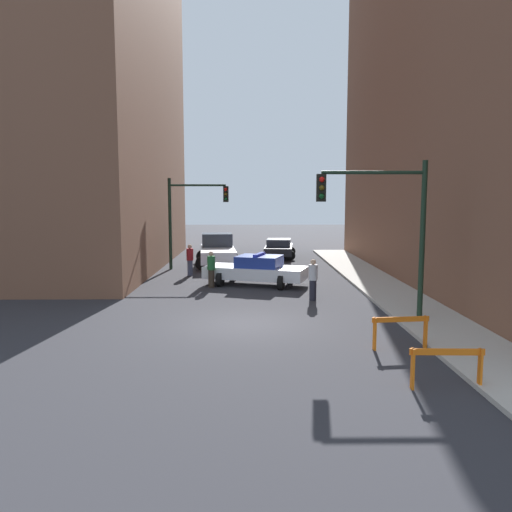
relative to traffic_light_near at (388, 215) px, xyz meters
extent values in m
plane|color=#2D2D33|center=(-4.73, -0.52, -3.53)|extent=(120.00, 120.00, 0.00)
cube|color=#B2ADA3|center=(1.47, -0.52, -3.47)|extent=(2.40, 44.00, 0.12)
cube|color=brown|center=(-16.73, 13.48, 7.72)|extent=(14.00, 20.00, 22.51)
cylinder|color=black|center=(1.17, 0.01, -0.81)|extent=(0.18, 0.18, 5.20)
cylinder|color=black|center=(-0.53, 0.01, 1.39)|extent=(3.40, 0.12, 0.12)
cube|color=black|center=(-2.23, 0.01, 0.89)|extent=(0.30, 0.22, 0.90)
sphere|color=red|center=(-2.23, -0.14, 1.16)|extent=(0.18, 0.18, 0.18)
sphere|color=#4C3D0C|center=(-2.23, -0.14, 0.89)|extent=(0.18, 0.18, 0.18)
sphere|color=#0C4219|center=(-2.23, -0.14, 0.62)|extent=(0.18, 0.18, 0.18)
cylinder|color=black|center=(-9.13, 12.07, -0.93)|extent=(0.18, 0.18, 5.20)
cylinder|color=black|center=(-7.53, 12.07, 1.27)|extent=(3.20, 0.12, 0.12)
cube|color=black|center=(-5.93, 12.07, 0.77)|extent=(0.30, 0.22, 0.90)
sphere|color=red|center=(-5.93, 11.93, 1.04)|extent=(0.18, 0.18, 0.18)
sphere|color=#4C3D0C|center=(-5.93, 11.93, 0.77)|extent=(0.18, 0.18, 0.18)
sphere|color=#0C4219|center=(-5.93, 11.93, 0.50)|extent=(0.18, 0.18, 0.18)
cube|color=white|center=(-4.31, 6.73, -2.93)|extent=(5.04, 3.20, 0.55)
cube|color=navy|center=(-4.13, 6.67, -2.39)|extent=(2.38, 2.16, 0.52)
cylinder|color=black|center=(-5.96, 6.37, -3.20)|extent=(0.41, 0.70, 0.66)
cylinder|color=black|center=(-5.44, 7.99, -3.20)|extent=(0.41, 0.70, 0.66)
cylinder|color=black|center=(-3.19, 5.47, -3.20)|extent=(0.41, 0.70, 0.66)
cylinder|color=black|center=(-2.66, 7.09, -3.20)|extent=(0.41, 0.70, 0.66)
cube|color=#2633BF|center=(-4.13, 6.67, -2.07)|extent=(0.62, 1.38, 0.12)
cube|color=silver|center=(-6.51, 13.34, -2.78)|extent=(2.48, 5.56, 0.70)
cube|color=#2D333D|center=(-6.61, 14.41, -2.03)|extent=(1.99, 1.89, 0.80)
cylinder|color=black|center=(-7.58, 14.92, -3.13)|extent=(0.82, 0.33, 0.80)
cylinder|color=black|center=(-5.75, 15.09, -3.13)|extent=(0.82, 0.33, 0.80)
cylinder|color=black|center=(-7.27, 11.59, -3.13)|extent=(0.82, 0.33, 0.80)
cylinder|color=black|center=(-5.44, 11.76, -3.13)|extent=(0.82, 0.33, 0.80)
cube|color=black|center=(-2.58, 17.48, -2.96)|extent=(2.20, 4.45, 0.52)
cube|color=#232833|center=(-2.60, 17.31, -2.46)|extent=(1.75, 1.95, 0.48)
cylinder|color=black|center=(-3.28, 18.89, -3.22)|extent=(0.64, 0.28, 0.62)
cylinder|color=black|center=(-1.63, 18.73, -3.22)|extent=(0.64, 0.28, 0.62)
cylinder|color=black|center=(-3.53, 16.23, -3.22)|extent=(0.64, 0.28, 0.62)
cylinder|color=black|center=(-1.88, 16.08, -3.22)|extent=(0.64, 0.28, 0.62)
cylinder|color=#382D23|center=(-6.35, 6.18, -3.12)|extent=(0.33, 0.33, 0.82)
cylinder|color=#236633|center=(-6.35, 6.18, -2.40)|extent=(0.42, 0.42, 0.62)
sphere|color=tan|center=(-6.35, 6.18, -1.98)|extent=(0.26, 0.26, 0.22)
cylinder|color=#474C66|center=(-7.73, 9.64, -3.12)|extent=(0.40, 0.40, 0.82)
cylinder|color=maroon|center=(-7.73, 9.64, -2.40)|extent=(0.51, 0.51, 0.62)
sphere|color=tan|center=(-7.73, 9.64, -1.98)|extent=(0.31, 0.31, 0.22)
cylinder|color=black|center=(-2.04, 3.23, -3.12)|extent=(0.30, 0.30, 0.82)
cylinder|color=#B2B2B7|center=(-2.04, 3.23, -2.40)|extent=(0.39, 0.39, 0.62)
sphere|color=tan|center=(-2.04, 3.23, -1.98)|extent=(0.24, 0.24, 0.22)
cube|color=orange|center=(-0.36, -6.18, -2.70)|extent=(1.60, 0.09, 0.14)
cube|color=orange|center=(-1.08, -6.16, -3.08)|extent=(0.05, 0.16, 0.90)
cube|color=orange|center=(0.36, -6.20, -3.08)|extent=(0.05, 0.16, 0.90)
cube|color=orange|center=(-0.49, -3.32, -2.70)|extent=(1.60, 0.22, 0.14)
cube|color=orange|center=(-1.21, -3.39, -3.08)|extent=(0.07, 0.16, 0.90)
cube|color=orange|center=(0.22, -3.24, -3.08)|extent=(0.07, 0.16, 0.90)
camera|label=1|loc=(-4.58, -16.46, 0.57)|focal=35.00mm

